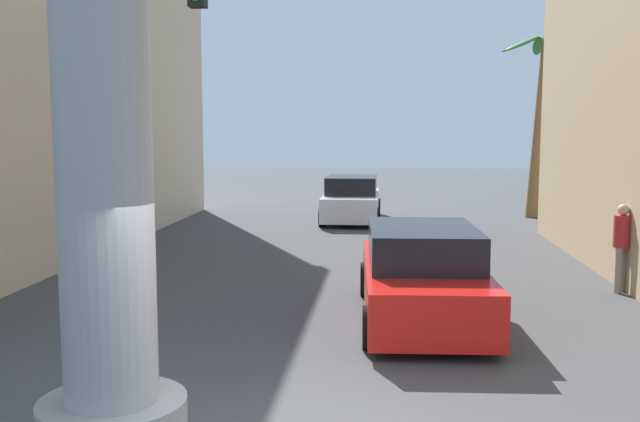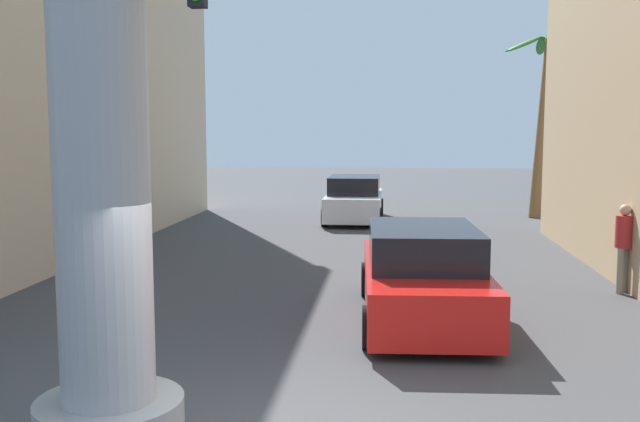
# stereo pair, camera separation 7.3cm
# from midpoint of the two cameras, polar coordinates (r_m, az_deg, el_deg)

# --- Properties ---
(ground_plane) EXTENTS (87.41, 87.41, 0.00)m
(ground_plane) POSITION_cam_midpoint_polar(r_m,az_deg,el_deg) (16.64, 1.70, -4.40)
(ground_plane) COLOR #424244
(street_lamp) EXTENTS (2.38, 0.28, 7.84)m
(street_lamp) POSITION_cam_midpoint_polar(r_m,az_deg,el_deg) (15.41, 23.08, 11.69)
(street_lamp) COLOR #59595E
(street_lamp) RESTS_ON ground
(traffic_light_mast) EXTENTS (5.05, 0.32, 5.78)m
(traffic_light_mast) POSITION_cam_midpoint_polar(r_m,az_deg,el_deg) (11.56, -23.01, 10.64)
(traffic_light_mast) COLOR #333333
(traffic_light_mast) RESTS_ON ground
(car_lead) EXTENTS (2.19, 4.85, 1.56)m
(car_lead) POSITION_cam_midpoint_polar(r_m,az_deg,el_deg) (11.98, 7.99, -5.15)
(car_lead) COLOR black
(car_lead) RESTS_ON ground
(car_far) EXTENTS (1.96, 4.60, 1.56)m
(car_far) POSITION_cam_midpoint_polar(r_m,az_deg,el_deg) (24.73, 2.46, 0.90)
(car_far) COLOR black
(car_far) RESTS_ON ground
(palm_tree_far_right) EXTENTS (2.81, 2.77, 6.54)m
(palm_tree_far_right) POSITION_cam_midpoint_polar(r_m,az_deg,el_deg) (26.86, 17.07, 7.59)
(palm_tree_far_right) COLOR brown
(palm_tree_far_right) RESTS_ON ground
(palm_tree_mid_left) EXTENTS (2.77, 2.85, 7.04)m
(palm_tree_mid_left) POSITION_cam_midpoint_polar(r_m,az_deg,el_deg) (18.69, -16.89, 9.40)
(palm_tree_mid_left) COLOR brown
(palm_tree_mid_left) RESTS_ON ground
(pedestrian_mid_right) EXTENTS (0.48, 0.48, 1.73)m
(pedestrian_mid_right) POSITION_cam_midpoint_polar(r_m,az_deg,el_deg) (14.94, 22.89, -2.22)
(pedestrian_mid_right) COLOR gray
(pedestrian_mid_right) RESTS_ON ground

